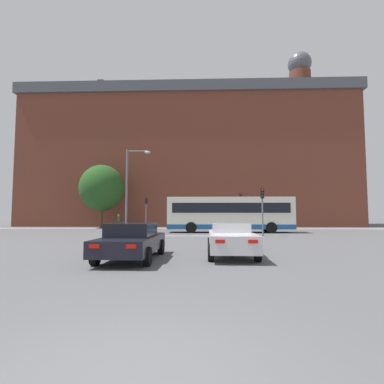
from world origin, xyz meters
The scene contains 12 objects.
stop_line_strip centered at (0.00, 20.59, 0.00)m, with size 8.53×0.30×0.01m, color silver.
far_pavement centered at (0.00, 32.28, 0.01)m, with size 69.48×2.50×0.01m, color gray.
brick_civic_building centered at (-1.31, 43.57, 10.15)m, with size 48.24×14.75×27.51m.
car_saloon_left centered at (-1.96, 8.34, 0.71)m, with size 2.05×4.74×1.37m.
car_roadster_right centered at (1.91, 9.42, 0.69)m, with size 1.97×4.74×1.34m.
bus_crossing_lead centered at (3.28, 25.09, 1.76)m, with size 11.55×2.67×3.28m.
traffic_light_far_left centered at (-5.85, 31.65, 2.51)m, with size 0.26×0.31×3.70m.
traffic_light_far_right centered at (5.14, 31.46, 2.80)m, with size 0.26×0.31×4.16m.
traffic_light_near_right centered at (5.47, 20.66, 2.55)m, with size 0.26×0.31×3.76m.
street_lamp_junction centered at (-5.16, 21.19, 4.32)m, with size 2.03×0.36×7.07m.
pedestrian_waiting centered at (-9.47, 32.91, 0.99)m, with size 0.38×0.46×1.70m.
tree_by_building centered at (-11.73, 33.36, 4.95)m, with size 5.42×5.42×7.81m.
Camera 1 is at (0.74, -3.11, 1.73)m, focal length 28.00 mm.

